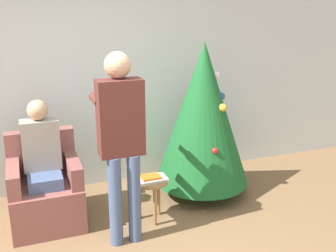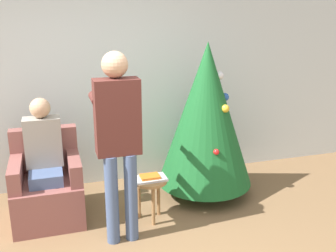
% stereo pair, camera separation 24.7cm
% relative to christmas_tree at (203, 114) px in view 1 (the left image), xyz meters
% --- Properties ---
extents(wall_back, '(8.00, 0.06, 2.70)m').
position_rel_christmas_tree_xyz_m(wall_back, '(-1.23, 0.71, 0.39)').
color(wall_back, silver).
rests_on(wall_back, ground_plane).
extents(christmas_tree, '(1.07, 1.07, 1.76)m').
position_rel_christmas_tree_xyz_m(christmas_tree, '(0.00, 0.00, 0.00)').
color(christmas_tree, brown).
rests_on(christmas_tree, ground_plane).
extents(armchair, '(0.68, 0.73, 0.90)m').
position_rel_christmas_tree_xyz_m(armchair, '(-1.75, -0.03, -0.64)').
color(armchair, brown).
rests_on(armchair, ground_plane).
extents(person_seated, '(0.36, 0.46, 1.26)m').
position_rel_christmas_tree_xyz_m(person_seated, '(-1.75, -0.05, -0.27)').
color(person_seated, '#475B84').
rests_on(person_seated, ground_plane).
extents(person_standing, '(0.41, 0.57, 1.75)m').
position_rel_christmas_tree_xyz_m(person_standing, '(-1.10, -0.63, 0.09)').
color(person_standing, '#475B84').
rests_on(person_standing, ground_plane).
extents(side_stool, '(0.35, 0.35, 0.44)m').
position_rel_christmas_tree_xyz_m(side_stool, '(-0.75, -0.39, -0.60)').
color(side_stool, '#A37547').
rests_on(side_stool, ground_plane).
extents(laptop, '(0.33, 0.20, 0.02)m').
position_rel_christmas_tree_xyz_m(laptop, '(-0.75, -0.39, -0.51)').
color(laptop, silver).
rests_on(laptop, side_stool).
extents(book, '(0.19, 0.14, 0.02)m').
position_rel_christmas_tree_xyz_m(book, '(-0.75, -0.39, -0.48)').
color(book, orange).
rests_on(book, laptop).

